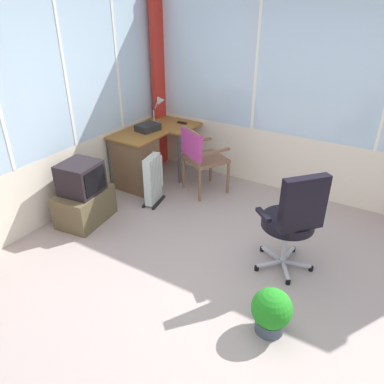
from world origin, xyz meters
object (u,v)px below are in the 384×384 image
(tv_remote, at_px, (182,123))
(potted_plant, at_px, (271,311))
(desk, at_px, (138,160))
(paper_tray, at_px, (148,127))
(space_heater, at_px, (154,179))
(wooden_armchair, at_px, (198,153))
(tv_on_stand, at_px, (84,196))
(desk_lamp, at_px, (160,106))
(office_chair, at_px, (294,217))

(tv_remote, relative_size, potted_plant, 0.38)
(desk, bearing_deg, paper_tray, -2.61)
(potted_plant, bearing_deg, space_heater, 59.46)
(paper_tray, bearing_deg, wooden_armchair, -88.75)
(desk, height_order, space_heater, desk)
(wooden_armchair, distance_m, tv_on_stand, 1.53)
(tv_remote, distance_m, tv_on_stand, 1.85)
(tv_on_stand, bearing_deg, space_heater, -28.36)
(desk_lamp, height_order, wooden_armchair, desk_lamp)
(tv_on_stand, bearing_deg, paper_tray, 0.81)
(office_chair, xyz_separation_m, potted_plant, (-0.79, -0.13, -0.41))
(paper_tray, xyz_separation_m, wooden_armchair, (0.02, -0.79, -0.21))
(tv_remote, relative_size, paper_tray, 0.50)
(desk, bearing_deg, potted_plant, -120.20)
(tv_remote, xyz_separation_m, paper_tray, (-0.51, 0.23, 0.03))
(tv_remote, relative_size, space_heater, 0.23)
(desk_lamp, bearing_deg, wooden_armchair, -111.74)
(wooden_armchair, bearing_deg, desk, 108.46)
(office_chair, relative_size, space_heater, 1.64)
(office_chair, xyz_separation_m, space_heater, (0.42, 1.92, -0.29))
(paper_tray, distance_m, potted_plant, 3.07)
(space_heater, bearing_deg, wooden_armchair, -33.96)
(desk, distance_m, desk_lamp, 0.85)
(desk, distance_m, tv_remote, 0.87)
(desk, height_order, tv_remote, tv_remote)
(paper_tray, height_order, space_heater, paper_tray)
(potted_plant, bearing_deg, office_chair, 9.23)
(desk_lamp, bearing_deg, potted_plant, -129.04)
(paper_tray, bearing_deg, tv_remote, -24.50)
(desk, relative_size, potted_plant, 3.09)
(desk_lamp, bearing_deg, space_heater, -150.05)
(space_heater, xyz_separation_m, potted_plant, (-1.21, -2.05, -0.12))
(desk, distance_m, paper_tray, 0.47)
(wooden_armchair, xyz_separation_m, office_chair, (-0.93, -1.57, 0.03))
(desk_lamp, bearing_deg, desk, -176.65)
(paper_tray, relative_size, potted_plant, 0.75)
(paper_tray, relative_size, office_chair, 0.28)
(desk, bearing_deg, wooden_armchair, -71.54)
(desk_lamp, height_order, space_heater, desk_lamp)
(potted_plant, bearing_deg, desk_lamp, 50.96)
(potted_plant, bearing_deg, paper_tray, 55.58)
(paper_tray, relative_size, space_heater, 0.46)
(desk, relative_size, wooden_armchair, 1.36)
(desk_lamp, relative_size, tv_on_stand, 0.52)
(desk_lamp, xyz_separation_m, wooden_armchair, (-0.33, -0.84, -0.42))
(paper_tray, xyz_separation_m, office_chair, (-0.91, -2.36, -0.17))
(paper_tray, xyz_separation_m, potted_plant, (-1.70, -2.49, -0.58))
(desk, bearing_deg, tv_on_stand, -178.37)
(office_chair, bearing_deg, potted_plant, -170.77)
(tv_remote, xyz_separation_m, office_chair, (-1.42, -2.13, -0.14))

